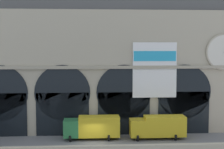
# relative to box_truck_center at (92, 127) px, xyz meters

# --- Properties ---
(ground_plane) EXTENTS (200.00, 200.00, 0.00)m
(ground_plane) POSITION_rel_box_truck_center_xyz_m (0.17, -2.77, -1.70)
(ground_plane) COLOR slate
(station_building) EXTENTS (44.96, 6.09, 20.88)m
(station_building) POSITION_rel_box_truck_center_xyz_m (0.21, 5.06, 8.51)
(station_building) COLOR #B2A891
(station_building) RESTS_ON ground
(box_truck_center) EXTENTS (7.50, 2.91, 3.12)m
(box_truck_center) POSITION_rel_box_truck_center_xyz_m (0.00, 0.00, 0.00)
(box_truck_center) COLOR #2D7A42
(box_truck_center) RESTS_ON ground
(box_truck_mideast) EXTENTS (7.50, 2.91, 3.12)m
(box_truck_mideast) POSITION_rel_box_truck_center_xyz_m (8.92, -0.37, 0.00)
(box_truck_mideast) COLOR gold
(box_truck_mideast) RESTS_ON ground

